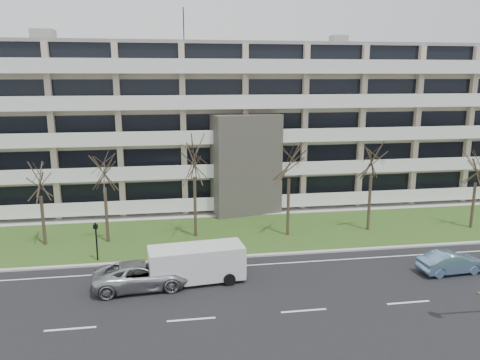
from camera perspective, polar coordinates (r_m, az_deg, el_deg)
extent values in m
plane|color=black|center=(26.20, 7.77, -15.51)|extent=(160.00, 160.00, 0.00)
cube|color=#2A4B19|center=(37.80, 2.15, -6.35)|extent=(90.00, 10.00, 0.06)
cube|color=#B2B2AD|center=(33.20, 3.81, -9.06)|extent=(90.00, 0.35, 0.12)
cube|color=#B2B2AD|center=(42.95, 0.75, -3.99)|extent=(90.00, 2.00, 0.08)
cube|color=white|center=(31.87, 4.41, -10.13)|extent=(90.00, 0.12, 0.01)
cube|color=#C3AF97|center=(48.33, -0.62, 6.89)|extent=(60.00, 12.00, 15.00)
cube|color=gray|center=(48.17, -0.64, 15.98)|extent=(60.50, 12.50, 0.30)
cube|color=#4C4742|center=(41.90, 0.77, 1.87)|extent=(6.39, 3.69, 9.00)
cube|color=black|center=(42.25, 0.80, -1.52)|extent=(4.92, 1.19, 3.50)
cube|color=gray|center=(49.00, -22.85, 15.86)|extent=(2.00, 2.00, 1.20)
cylinder|color=black|center=(47.86, -6.89, 18.14)|extent=(0.10, 0.10, 3.50)
cube|color=black|center=(43.35, 0.54, -1.01)|extent=(58.00, 0.10, 1.80)
cube|color=white|center=(43.08, 0.69, -3.16)|extent=(58.00, 1.40, 0.22)
cube|color=white|center=(42.31, 0.84, -2.62)|extent=(58.00, 0.08, 1.00)
cube|color=black|center=(42.75, 0.55, 2.90)|extent=(58.00, 0.10, 1.80)
cube|color=white|center=(42.37, 0.70, 0.75)|extent=(58.00, 1.40, 0.22)
cube|color=white|center=(41.62, 0.85, 1.37)|extent=(58.00, 0.08, 1.00)
cube|color=black|center=(42.35, 0.56, 6.90)|extent=(58.00, 0.10, 1.80)
cube|color=white|center=(41.86, 0.71, 4.77)|extent=(58.00, 1.40, 0.22)
cube|color=white|center=(41.14, 0.86, 5.47)|extent=(58.00, 0.08, 1.00)
cube|color=black|center=(42.16, 0.57, 10.96)|extent=(58.00, 0.10, 1.80)
cube|color=white|center=(41.56, 0.72, 8.87)|extent=(58.00, 1.40, 0.22)
cube|color=white|center=(40.88, 0.88, 9.65)|extent=(58.00, 0.08, 1.00)
cube|color=black|center=(42.18, 0.58, 15.04)|extent=(58.00, 0.10, 1.80)
cube|color=white|center=(41.47, 0.73, 13.01)|extent=(58.00, 1.40, 0.22)
cube|color=white|center=(40.84, 0.89, 13.86)|extent=(58.00, 0.08, 1.00)
imported|color=#A2A4A9|center=(28.77, -11.86, -11.27)|extent=(5.86, 3.06, 1.57)
imported|color=#6A92B9|center=(33.04, 24.35, -9.14)|extent=(4.30, 1.77, 1.39)
cube|color=silver|center=(28.93, -5.34, -9.98)|extent=(5.90, 2.69, 2.01)
cube|color=black|center=(28.71, -5.36, -8.91)|extent=(5.46, 2.49, 0.74)
cube|color=silver|center=(29.50, -0.08, -9.80)|extent=(0.57, 2.04, 1.27)
cylinder|color=black|center=(28.10, -8.64, -12.67)|extent=(0.76, 0.34, 0.74)
cylinder|color=black|center=(30.02, -9.09, -10.98)|extent=(0.76, 0.34, 0.74)
cylinder|color=black|center=(28.63, -1.31, -12.02)|extent=(0.76, 0.34, 0.74)
cylinder|color=black|center=(30.52, -2.25, -10.41)|extent=(0.76, 0.34, 0.74)
cylinder|color=black|center=(33.17, -17.09, -7.24)|extent=(0.11, 0.11, 2.72)
cube|color=black|center=(32.82, -17.21, -5.45)|extent=(0.31, 0.27, 0.29)
sphere|color=red|center=(32.82, -17.21, -5.45)|extent=(0.13, 0.13, 0.13)
cylinder|color=#382B21|center=(37.40, -22.87, -4.62)|extent=(0.24, 0.24, 3.74)
cylinder|color=#382B21|center=(36.37, -15.96, -4.15)|extent=(0.24, 0.24, 4.25)
cylinder|color=#382B21|center=(36.26, -5.49, -3.33)|extent=(0.24, 0.24, 4.78)
cylinder|color=#382B21|center=(36.57, 5.89, -3.37)|extent=(0.24, 0.24, 4.57)
cylinder|color=#382B21|center=(39.00, 15.49, -2.76)|extent=(0.24, 0.24, 4.56)
cylinder|color=#382B21|center=(42.74, 26.52, -2.81)|extent=(0.24, 0.24, 3.85)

